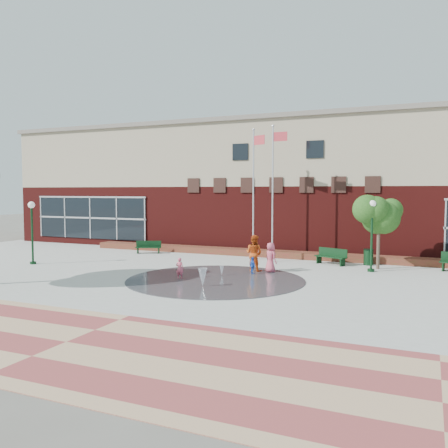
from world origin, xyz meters
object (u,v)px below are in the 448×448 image
at_px(child_splash, 180,268).
at_px(trash_can, 368,257).
at_px(flagpole_left, 273,186).
at_px(bench_left, 148,250).
at_px(flagpole_right, 254,187).

bearing_deg(child_splash, trash_can, -142.73).
xyz_separation_m(flagpole_left, child_splash, (-2.40, -7.07, -3.97)).
distance_m(bench_left, child_splash, 9.72).
distance_m(bench_left, trash_can, 14.20).
bearing_deg(flagpole_left, child_splash, -106.48).
bearing_deg(child_splash, bench_left, -57.05).
bearing_deg(flagpole_right, trash_can, 28.31).
bearing_deg(child_splash, flagpole_left, -117.14).
bearing_deg(flagpole_right, child_splash, -73.78).
xyz_separation_m(bench_left, trash_can, (14.18, 0.65, 0.20)).
bearing_deg(child_splash, flagpole_right, -106.36).
relative_size(flagpole_left, flagpole_right, 1.01).
distance_m(flagpole_left, child_splash, 8.45).
bearing_deg(flagpole_left, flagpole_right, 166.06).
xyz_separation_m(flagpole_left, trash_can, (5.36, 0.88, -4.02)).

